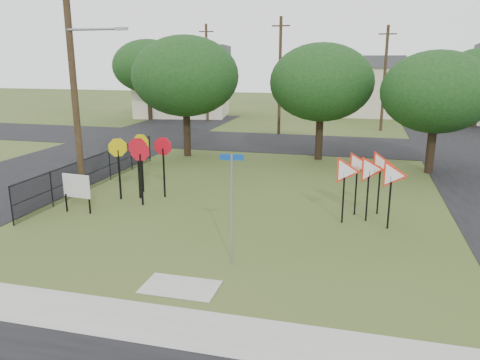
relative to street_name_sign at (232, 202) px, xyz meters
name	(u,v)px	position (x,y,z in m)	size (l,w,h in m)	color
ground	(209,252)	(-0.91, 0.52, -1.86)	(140.00, 140.00, 0.00)	#384B1C
sidewalk	(151,323)	(-0.91, -3.68, -1.85)	(30.00, 1.60, 0.02)	#9D9D94
planting_strip	(126,354)	(-0.91, -4.88, -1.86)	(30.00, 0.80, 0.02)	#384B1C
street_left	(65,164)	(-12.91, 10.52, -1.85)	(8.00, 50.00, 0.02)	black
street_far	(297,143)	(-0.91, 20.52, -1.85)	(60.00, 8.00, 0.02)	black
curb_pad	(180,287)	(-0.91, -1.88, -1.85)	(2.00, 1.20, 0.02)	#9D9D94
street_name_sign	(232,202)	(0.00, 0.00, 0.00)	(0.67, 0.12, 3.28)	gray
stop_sign_cluster	(140,154)	(-5.54, 5.40, 0.10)	(2.46, 1.99, 2.66)	black
yield_sign_cluster	(368,172)	(3.83, 4.90, -0.01)	(2.70, 1.94, 2.53)	black
info_board	(76,187)	(-7.09, 2.95, -0.84)	(1.24, 0.17, 1.55)	black
utility_pole_main	(74,75)	(-8.14, 5.02, 3.35)	(3.55, 0.33, 10.00)	#3D2D1C
far_pole_a	(280,76)	(-2.91, 24.52, 2.74)	(1.40, 0.24, 9.00)	#3D2D1C
far_pole_b	(384,78)	(5.09, 28.52, 2.49)	(1.40, 0.24, 8.50)	#3D2D1C
far_pole_c	(207,73)	(-10.91, 30.52, 2.74)	(1.40, 0.24, 9.00)	#3D2D1C
fence_run	(97,170)	(-8.51, 6.77, -1.08)	(0.05, 11.55, 1.50)	black
house_left	(183,81)	(-14.91, 34.52, 1.79)	(10.58, 8.88, 7.20)	beige
house_mid	(360,85)	(3.09, 40.52, 1.29)	(8.40, 8.40, 6.20)	beige
tree_near_left	(185,76)	(-6.91, 14.52, 2.99)	(6.40, 6.40, 7.27)	black
tree_near_mid	(321,82)	(1.09, 15.52, 2.68)	(6.00, 6.00, 6.80)	black
tree_near_right	(437,92)	(7.09, 13.52, 2.36)	(5.60, 5.60, 6.33)	black
tree_far_left	(148,66)	(-16.91, 30.52, 3.31)	(6.80, 6.80, 7.73)	black
tree_far_right	(480,75)	(13.09, 32.52, 2.68)	(6.00, 6.00, 6.80)	black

